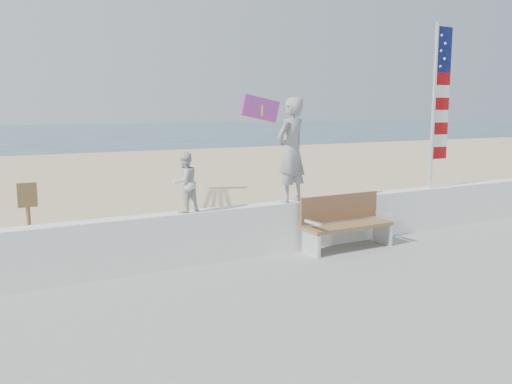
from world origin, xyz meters
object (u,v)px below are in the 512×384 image
adult (291,150)px  flag (438,99)px  child (185,182)px  bench (345,222)px

adult → flag: size_ratio=0.55×
adult → child: adult is taller
adult → flag: (3.77, -0.00, 0.96)m
flag → child: bearing=180.0°
adult → child: 2.14m
child → flag: 6.03m
child → bench: bearing=153.3°
child → bench: size_ratio=0.55×
adult → bench: adult is taller
child → flag: bearing=161.8°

